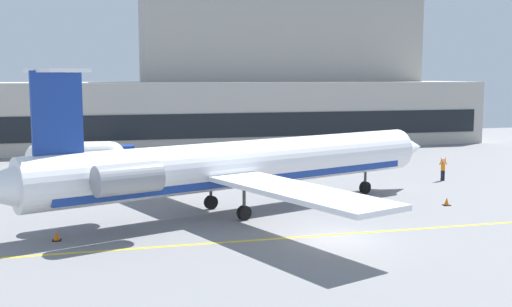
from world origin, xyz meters
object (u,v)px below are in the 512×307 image
object	(u,v)px
regional_jet	(238,165)
fuel_tank	(76,156)
pushback_tractor	(52,184)
marshaller	(443,169)
baggage_tug	(133,157)

from	to	relation	value
regional_jet	fuel_tank	world-z (taller)	regional_jet
regional_jet	pushback_tractor	xyz separation A→B (m)	(-11.83, 8.51, -2.10)
marshaller	fuel_tank	bearing A→B (deg)	159.01
pushback_tractor	regional_jet	bearing A→B (deg)	-35.74
pushback_tractor	fuel_tank	distance (m)	10.61
baggage_tug	marshaller	distance (m)	28.61
baggage_tug	fuel_tank	xyz separation A→B (m)	(-5.21, -3.27, 0.66)
regional_jet	pushback_tractor	world-z (taller)	regional_jet
baggage_tug	marshaller	bearing A→B (deg)	-30.90
baggage_tug	pushback_tractor	size ratio (longest dim) A/B	1.00
pushback_tractor	marshaller	xyz separation A→B (m)	(31.28, -0.94, -0.00)
pushback_tractor	marshaller	world-z (taller)	pushback_tractor
regional_jet	baggage_tug	distance (m)	22.95
baggage_tug	fuel_tank	size ratio (longest dim) A/B	0.37
regional_jet	baggage_tug	world-z (taller)	regional_jet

